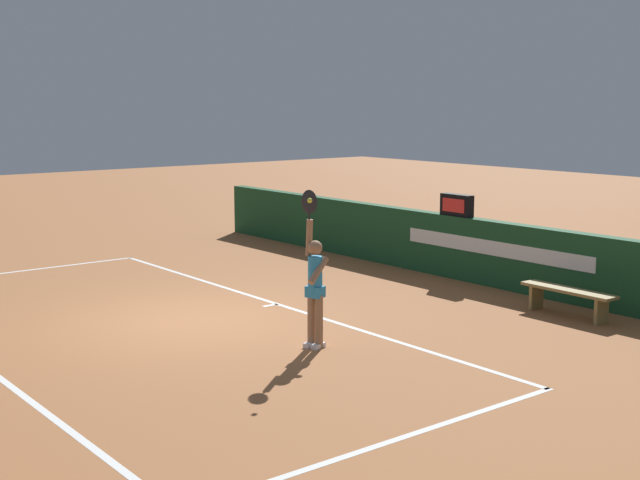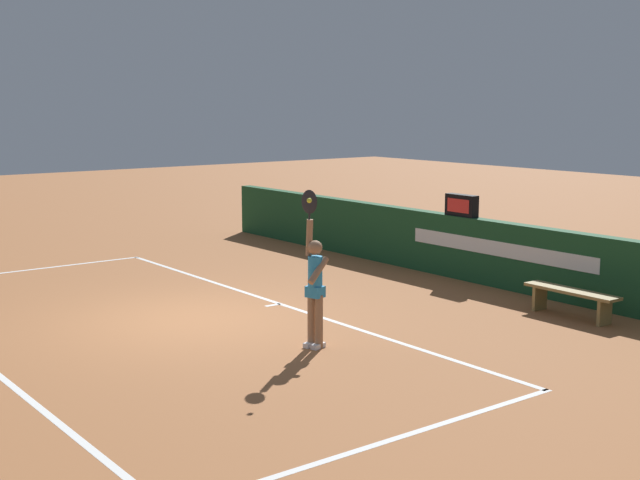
{
  "view_description": "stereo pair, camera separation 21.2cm",
  "coord_description": "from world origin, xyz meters",
  "px_view_note": "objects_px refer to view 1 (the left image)",
  "views": [
    {
      "loc": [
        11.9,
        -6.73,
        3.49
      ],
      "look_at": [
        2.57,
        0.67,
        1.57
      ],
      "focal_mm": 48.14,
      "sensor_mm": 36.0,
      "label": 1
    },
    {
      "loc": [
        12.03,
        -6.56,
        3.49
      ],
      "look_at": [
        2.57,
        0.67,
        1.57
      ],
      "focal_mm": 48.14,
      "sensor_mm": 36.0,
      "label": 2
    }
  ],
  "objects_px": {
    "speed_display": "(457,205)",
    "courtside_bench_near": "(568,295)",
    "tennis_player": "(315,284)",
    "tennis_ball": "(310,201)"
  },
  "relations": [
    {
      "from": "tennis_player",
      "to": "speed_display",
      "type": "bearing_deg",
      "value": 112.18
    },
    {
      "from": "tennis_ball",
      "to": "speed_display",
      "type": "bearing_deg",
      "value": 113.46
    },
    {
      "from": "tennis_player",
      "to": "courtside_bench_near",
      "type": "relative_size",
      "value": 1.35
    },
    {
      "from": "speed_display",
      "to": "tennis_player",
      "type": "xyz_separation_m",
      "value": [
        2.14,
        -5.26,
        -0.54
      ]
    },
    {
      "from": "speed_display",
      "to": "courtside_bench_near",
      "type": "height_order",
      "value": "speed_display"
    },
    {
      "from": "tennis_player",
      "to": "courtside_bench_near",
      "type": "xyz_separation_m",
      "value": [
        1.17,
        4.37,
        -0.57
      ]
    },
    {
      "from": "tennis_player",
      "to": "courtside_bench_near",
      "type": "distance_m",
      "value": 4.56
    },
    {
      "from": "speed_display",
      "to": "courtside_bench_near",
      "type": "relative_size",
      "value": 0.44
    },
    {
      "from": "speed_display",
      "to": "tennis_ball",
      "type": "distance_m",
      "value": 6.09
    },
    {
      "from": "tennis_player",
      "to": "courtside_bench_near",
      "type": "height_order",
      "value": "tennis_player"
    }
  ]
}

